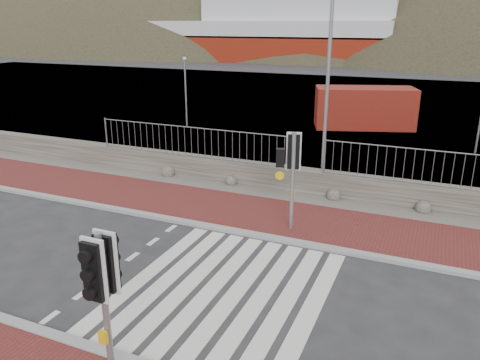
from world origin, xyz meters
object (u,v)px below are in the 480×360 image
at_px(streetlight, 332,74).
at_px(traffic_signal_near, 102,280).
at_px(traffic_signal_far, 292,161).
at_px(ferry, 263,27).
at_px(shipping_container, 364,108).

bearing_deg(streetlight, traffic_signal_near, -117.98).
height_order(traffic_signal_near, traffic_signal_far, traffic_signal_far).
xyz_separation_m(traffic_signal_far, streetlight, (0.07, 4.32, 2.08)).
bearing_deg(streetlight, ferry, 89.31).
distance_m(ferry, streetlight, 64.82).
height_order(traffic_signal_near, shipping_container, traffic_signal_near).
relative_size(traffic_signal_far, streetlight, 0.40).
distance_m(ferry, shipping_container, 54.20).
relative_size(traffic_signal_near, shipping_container, 0.51).
relative_size(traffic_signal_near, streetlight, 0.39).
bearing_deg(shipping_container, streetlight, -106.02).
distance_m(traffic_signal_far, shipping_container, 16.01).
xyz_separation_m(traffic_signal_near, traffic_signal_far, (0.86, 7.42, 0.09)).
height_order(ferry, traffic_signal_far, ferry).
relative_size(ferry, streetlight, 6.55).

